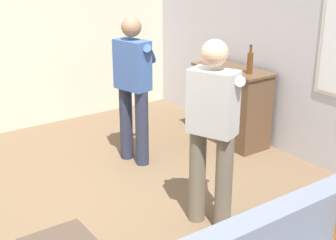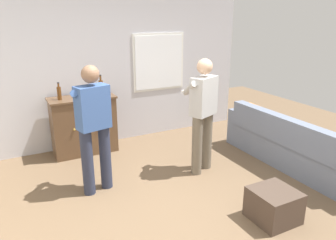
{
  "view_description": "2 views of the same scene",
  "coord_description": "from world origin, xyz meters",
  "px_view_note": "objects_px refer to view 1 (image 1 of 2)",
  "views": [
    {
      "loc": [
        3.55,
        -1.62,
        2.34
      ],
      "look_at": [
        0.28,
        0.68,
        0.89
      ],
      "focal_mm": 50.0,
      "sensor_mm": 36.0,
      "label": 1
    },
    {
      "loc": [
        -1.78,
        -2.93,
        2.27
      ],
      "look_at": [
        0.12,
        0.69,
        0.93
      ],
      "focal_mm": 35.0,
      "sensor_mm": 36.0,
      "label": 2
    }
  ],
  "objects_px": {
    "sideboard_cabinet": "(231,105)",
    "person_standing_right": "(213,126)",
    "bottle_wine_green": "(214,54)",
    "bottle_liquor_amber": "(250,62)",
    "person_standing_left": "(134,84)"
  },
  "relations": [
    {
      "from": "bottle_wine_green",
      "to": "person_standing_right",
      "type": "relative_size",
      "value": 0.17
    },
    {
      "from": "bottle_liquor_amber",
      "to": "person_standing_right",
      "type": "height_order",
      "value": "person_standing_right"
    },
    {
      "from": "bottle_wine_green",
      "to": "person_standing_right",
      "type": "xyz_separation_m",
      "value": [
        1.71,
        -1.47,
        -0.14
      ]
    },
    {
      "from": "person_standing_right",
      "to": "person_standing_left",
      "type": "bearing_deg",
      "value": 174.43
    },
    {
      "from": "bottle_wine_green",
      "to": "sideboard_cabinet",
      "type": "bearing_deg",
      "value": 1.11
    },
    {
      "from": "sideboard_cabinet",
      "to": "person_standing_left",
      "type": "height_order",
      "value": "person_standing_left"
    },
    {
      "from": "sideboard_cabinet",
      "to": "bottle_wine_green",
      "type": "bearing_deg",
      "value": -178.89
    },
    {
      "from": "bottle_liquor_amber",
      "to": "person_standing_right",
      "type": "xyz_separation_m",
      "value": [
        1.05,
        -1.45,
        -0.17
      ]
    },
    {
      "from": "person_standing_right",
      "to": "bottle_wine_green",
      "type": "bearing_deg",
      "value": 139.28
    },
    {
      "from": "person_standing_right",
      "to": "bottle_liquor_amber",
      "type": "bearing_deg",
      "value": 125.77
    },
    {
      "from": "bottle_wine_green",
      "to": "person_standing_left",
      "type": "height_order",
      "value": "person_standing_left"
    },
    {
      "from": "person_standing_left",
      "to": "person_standing_right",
      "type": "xyz_separation_m",
      "value": [
        1.54,
        -0.15,
        0.0
      ]
    },
    {
      "from": "sideboard_cabinet",
      "to": "person_standing_right",
      "type": "bearing_deg",
      "value": -47.2
    },
    {
      "from": "bottle_wine_green",
      "to": "person_standing_left",
      "type": "xyz_separation_m",
      "value": [
        0.17,
        -1.32,
        -0.14
      ]
    },
    {
      "from": "sideboard_cabinet",
      "to": "bottle_wine_green",
      "type": "distance_m",
      "value": 0.69
    }
  ]
}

